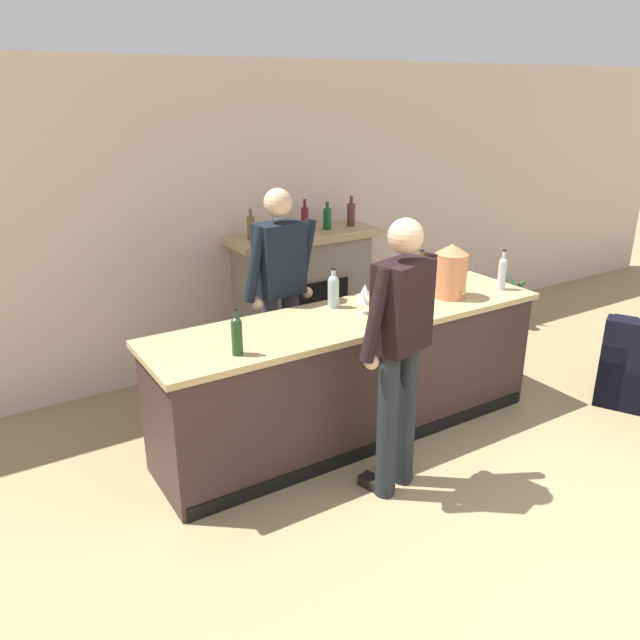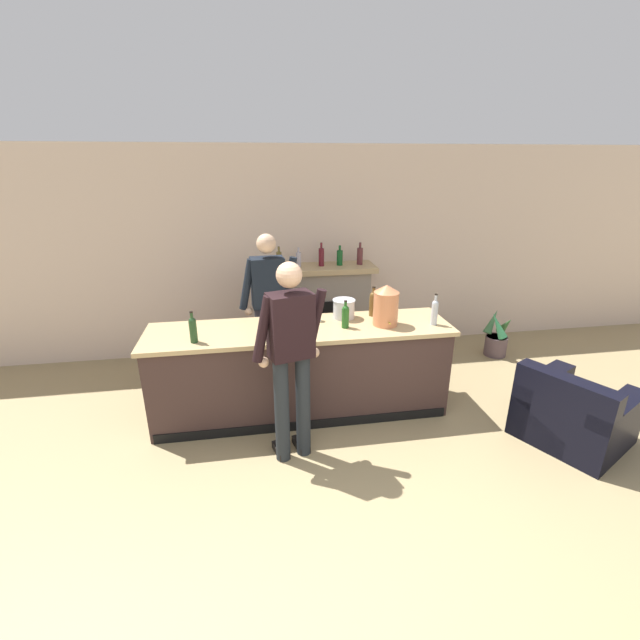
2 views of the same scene
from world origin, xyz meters
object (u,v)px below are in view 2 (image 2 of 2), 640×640
object	(u,v)px
person_bartender	(269,306)
wine_bottle_chardonnay_pale	(193,329)
potted_plant_corner	(497,337)
wine_glass_front_left	(318,311)
person_customer	(291,356)
wine_bottle_rose_blush	(294,308)
copper_dispenser	(386,305)
fireplace_stone	(320,309)
wine_bottle_merlot_tall	(435,311)
armchair_black	(571,416)
wine_glass_by_dispenser	(307,316)
ice_bucket_steel	(344,309)
wine_bottle_riesling_slim	(345,315)
wine_bottle_burgundy_dark	(373,303)

from	to	relation	value
person_bartender	wine_bottle_chardonnay_pale	world-z (taller)	person_bartender
potted_plant_corner	wine_glass_front_left	size ratio (longest dim) A/B	4.23
person_customer	wine_bottle_rose_blush	xyz separation A→B (m)	(0.13, 0.94, 0.10)
person_bartender	copper_dispenser	bearing A→B (deg)	-29.39
fireplace_stone	wine_glass_front_left	bearing A→B (deg)	-100.22
wine_bottle_merlot_tall	wine_glass_front_left	world-z (taller)	wine_bottle_merlot_tall
armchair_black	wine_bottle_rose_blush	bearing A→B (deg)	155.27
armchair_black	wine_glass_front_left	world-z (taller)	wine_glass_front_left
armchair_black	person_bartender	distance (m)	3.24
wine_bottle_rose_blush	wine_glass_by_dispenser	distance (m)	0.25
copper_dispenser	ice_bucket_steel	world-z (taller)	copper_dispenser
wine_bottle_riesling_slim	wine_glass_front_left	xyz separation A→B (m)	(-0.24, 0.22, -0.02)
person_customer	wine_bottle_riesling_slim	xyz separation A→B (m)	(0.61, 0.66, 0.09)
ice_bucket_steel	wine_bottle_burgundy_dark	bearing A→B (deg)	3.90
copper_dispenser	wine_bottle_riesling_slim	size ratio (longest dim) A/B	1.49
armchair_black	potted_plant_corner	world-z (taller)	armchair_black
person_bartender	copper_dispenser	xyz separation A→B (m)	(1.15, -0.65, 0.17)
wine_glass_by_dispenser	wine_glass_front_left	world-z (taller)	wine_glass_by_dispenser
copper_dispenser	wine_glass_by_dispenser	bearing A→B (deg)	176.22
fireplace_stone	ice_bucket_steel	world-z (taller)	fireplace_stone
ice_bucket_steel	wine_bottle_merlot_tall	xyz separation A→B (m)	(0.87, -0.35, 0.04)
wine_bottle_burgundy_dark	wine_glass_front_left	bearing A→B (deg)	-173.11
wine_bottle_merlot_tall	wine_glass_front_left	xyz separation A→B (m)	(-1.15, 0.29, -0.04)
armchair_black	wine_glass_front_left	xyz separation A→B (m)	(-2.26, 1.09, 0.81)
potted_plant_corner	copper_dispenser	xyz separation A→B (m)	(-1.97, -1.03, 0.92)
ice_bucket_steel	person_bartender	bearing A→B (deg)	153.86
person_customer	ice_bucket_steel	distance (m)	1.14
wine_bottle_riesling_slim	copper_dispenser	bearing A→B (deg)	1.35
potted_plant_corner	person_bartender	world-z (taller)	person_bartender
wine_bottle_rose_blush	wine_bottle_burgundy_dark	distance (m)	0.85
fireplace_stone	wine_glass_by_dispenser	distance (m)	1.59
ice_bucket_steel	wine_bottle_merlot_tall	bearing A→B (deg)	-21.77
person_bartender	person_customer	bearing A→B (deg)	-84.98
copper_dispenser	wine_bottle_merlot_tall	world-z (taller)	copper_dispenser
wine_bottle_riesling_slim	wine_glass_front_left	bearing A→B (deg)	136.58
person_customer	person_bartender	xyz separation A→B (m)	(-0.12, 1.31, 0.01)
wine_bottle_merlot_tall	fireplace_stone	bearing A→B (deg)	119.54
wine_bottle_burgundy_dark	wine_glass_by_dispenser	world-z (taller)	wine_bottle_burgundy_dark
copper_dispenser	wine_bottle_rose_blush	distance (m)	0.94
wine_glass_front_left	wine_bottle_burgundy_dark	bearing A→B (deg)	6.89
fireplace_stone	armchair_black	xyz separation A→B (m)	(2.03, -2.41, -0.37)
fireplace_stone	ice_bucket_steel	distance (m)	1.34
armchair_black	wine_glass_front_left	size ratio (longest dim) A/B	7.46
fireplace_stone	person_bartender	size ratio (longest dim) A/B	0.85
copper_dispenser	potted_plant_corner	bearing A→B (deg)	27.66
person_customer	wine_bottle_merlot_tall	world-z (taller)	person_customer
fireplace_stone	copper_dispenser	distance (m)	1.68
person_bartender	wine_glass_front_left	distance (m)	0.66
fireplace_stone	wine_bottle_burgundy_dark	size ratio (longest dim) A/B	4.79
person_customer	wine_glass_by_dispenser	distance (m)	0.76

